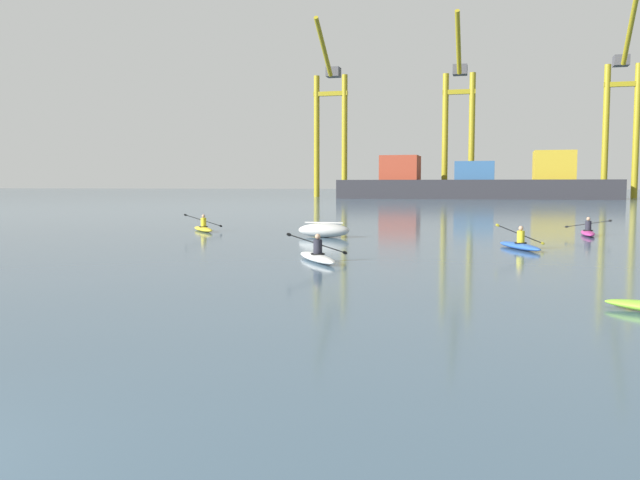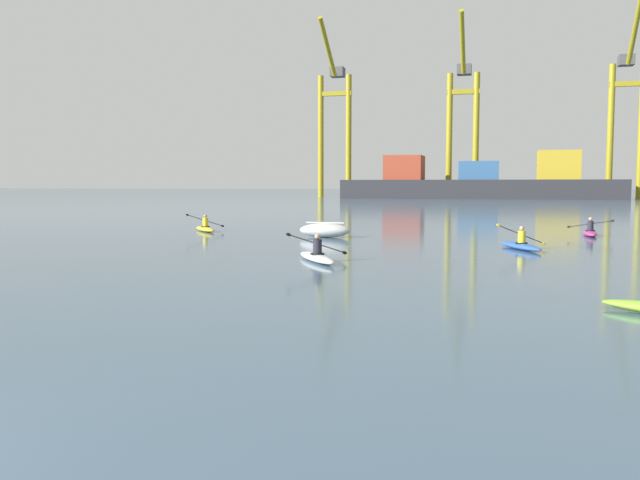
{
  "view_description": "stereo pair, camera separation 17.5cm",
  "coord_description": "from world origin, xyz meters",
  "views": [
    {
      "loc": [
        6.15,
        -3.77,
        2.61
      ],
      "look_at": [
        0.01,
        19.67,
        0.6
      ],
      "focal_mm": 37.59,
      "sensor_mm": 36.0,
      "label": 1
    },
    {
      "loc": [
        6.32,
        -3.72,
        2.61
      ],
      "look_at": [
        0.01,
        19.67,
        0.6
      ],
      "focal_mm": 37.59,
      "sensor_mm": 36.0,
      "label": 2
    }
  ],
  "objects": [
    {
      "name": "gantry_crane_west_mid",
      "position": [
        -1.25,
        132.82,
        16.62
      ],
      "size": [
        6.4,
        14.57,
        34.4
      ],
      "color": "olive",
      "rests_on": "ground"
    },
    {
      "name": "kayak_white",
      "position": [
        0.32,
        18.07,
        0.17
      ],
      "size": [
        2.33,
        3.19,
        1.03
      ],
      "color": "silver",
      "rests_on": "ground"
    },
    {
      "name": "gantry_crane_east_mid",
      "position": [
        29.06,
        134.93,
        17.64
      ],
      "size": [
        6.64,
        17.48,
        37.92
      ],
      "color": "olive",
      "rests_on": "ground"
    },
    {
      "name": "kayak_magenta",
      "position": [
        10.78,
        32.85,
        0.17
      ],
      "size": [
        2.27,
        3.42,
        0.95
      ],
      "color": "#C13384",
      "rests_on": "ground"
    },
    {
      "name": "gantry_crane_west",
      "position": [
        -27.81,
        134.34,
        17.19
      ],
      "size": [
        7.25,
        16.09,
        34.88
      ],
      "color": "olive",
      "rests_on": "ground"
    },
    {
      "name": "kayak_yellow",
      "position": [
        -9.63,
        30.69,
        0.17
      ],
      "size": [
        2.58,
        3.04,
        1.02
      ],
      "color": "yellow",
      "rests_on": "ground"
    },
    {
      "name": "kayak_blue",
      "position": [
        7.14,
        24.31,
        0.17
      ],
      "size": [
        1.99,
        3.35,
        1.07
      ],
      "color": "#2856B2",
      "rests_on": "ground"
    },
    {
      "name": "capsized_dinghy",
      "position": [
        -2.06,
        28.3,
        0.35
      ],
      "size": [
        2.63,
        1.18,
        0.76
      ],
      "color": "beige",
      "rests_on": "ground"
    },
    {
      "name": "container_barge",
      "position": [
        2.54,
        123.46,
        2.81
      ],
      "size": [
        50.17,
        10.45,
        8.63
      ],
      "color": "#28282D",
      "rests_on": "ground"
    }
  ]
}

